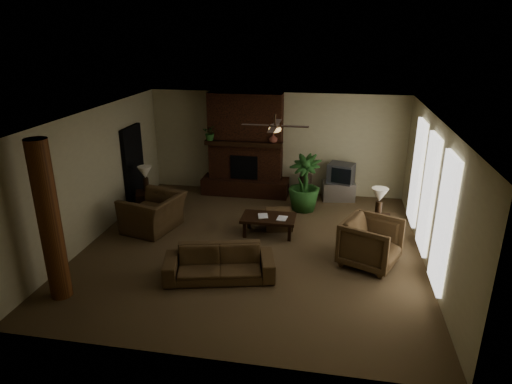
% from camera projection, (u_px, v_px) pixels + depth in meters
% --- Properties ---
extents(room_shell, '(7.00, 7.00, 7.00)m').
position_uv_depth(room_shell, '(253.00, 185.00, 9.02)').
color(room_shell, brown).
rests_on(room_shell, ground).
extents(fireplace, '(2.40, 0.70, 2.80)m').
position_uv_depth(fireplace, '(246.00, 153.00, 12.21)').
color(fireplace, '#412011').
rests_on(fireplace, ground).
extents(windows, '(0.08, 3.65, 2.35)m').
position_uv_depth(windows, '(428.00, 194.00, 8.65)').
color(windows, white).
rests_on(windows, ground).
extents(log_column, '(0.36, 0.36, 2.80)m').
position_uv_depth(log_column, '(50.00, 222.00, 7.29)').
color(log_column, brown).
rests_on(log_column, ground).
extents(doorway, '(0.10, 1.00, 2.10)m').
position_uv_depth(doorway, '(134.00, 167.00, 11.37)').
color(doorway, black).
rests_on(doorway, ground).
extents(ceiling_fan, '(1.35, 1.35, 0.37)m').
position_uv_depth(ceiling_fan, '(275.00, 128.00, 8.84)').
color(ceiling_fan, '#322316').
rests_on(ceiling_fan, ceiling).
extents(sofa, '(2.11, 1.05, 0.79)m').
position_uv_depth(sofa, '(219.00, 258.00, 8.20)').
color(sofa, '#4E3921').
rests_on(sofa, ground).
extents(armchair_left, '(1.10, 1.43, 1.11)m').
position_uv_depth(armchair_left, '(153.00, 207.00, 10.14)').
color(armchair_left, '#4E3921').
rests_on(armchair_left, ground).
extents(armchair_right, '(1.27, 1.30, 1.04)m').
position_uv_depth(armchair_right, '(371.00, 241.00, 8.61)').
color(armchair_right, '#4E3921').
rests_on(armchair_right, ground).
extents(coffee_table, '(1.20, 0.70, 0.43)m').
position_uv_depth(coffee_table, '(269.00, 219.00, 9.95)').
color(coffee_table, black).
rests_on(coffee_table, ground).
extents(ottoman, '(0.71, 0.71, 0.40)m').
position_uv_depth(ottoman, '(278.00, 219.00, 10.36)').
color(ottoman, '#4E3921').
rests_on(ottoman, ground).
extents(tv_stand, '(0.91, 0.61, 0.50)m').
position_uv_depth(tv_stand, '(338.00, 191.00, 12.03)').
color(tv_stand, '#AFAFB1').
rests_on(tv_stand, ground).
extents(tv, '(0.77, 0.69, 0.52)m').
position_uv_depth(tv, '(341.00, 173.00, 11.84)').
color(tv, '#3A3A3D').
rests_on(tv, tv_stand).
extents(floor_vase, '(0.34, 0.34, 0.77)m').
position_uv_depth(floor_vase, '(305.00, 184.00, 12.02)').
color(floor_vase, black).
rests_on(floor_vase, ground).
extents(floor_plant, '(1.30, 1.64, 0.81)m').
position_uv_depth(floor_plant, '(304.00, 195.00, 11.30)').
color(floor_plant, '#275221').
rests_on(floor_plant, ground).
extents(side_table_left, '(0.66, 0.66, 0.55)m').
position_uv_depth(side_table_left, '(147.00, 202.00, 11.18)').
color(side_table_left, black).
rests_on(side_table_left, ground).
extents(lamp_left, '(0.36, 0.36, 0.65)m').
position_uv_depth(lamp_left, '(145.00, 174.00, 10.98)').
color(lamp_left, '#322316').
rests_on(lamp_left, side_table_left).
extents(side_table_right, '(0.52, 0.52, 0.55)m').
position_uv_depth(side_table_right, '(378.00, 228.00, 9.73)').
color(side_table_right, black).
rests_on(side_table_right, ground).
extents(lamp_right, '(0.45, 0.45, 0.65)m').
position_uv_depth(lamp_right, '(380.00, 197.00, 9.48)').
color(lamp_right, '#322316').
rests_on(lamp_right, side_table_right).
extents(mantel_plant, '(0.40, 0.44, 0.33)m').
position_uv_depth(mantel_plant, '(210.00, 134.00, 11.88)').
color(mantel_plant, '#275221').
rests_on(mantel_plant, fireplace).
extents(mantel_vase, '(0.27, 0.28, 0.22)m').
position_uv_depth(mantel_vase, '(273.00, 138.00, 11.67)').
color(mantel_vase, brown).
rests_on(mantel_vase, fireplace).
extents(book_a, '(0.22, 0.08, 0.29)m').
position_uv_depth(book_a, '(258.00, 211.00, 9.87)').
color(book_a, '#999999').
rests_on(book_a, coffee_table).
extents(book_b, '(0.21, 0.04, 0.29)m').
position_uv_depth(book_b, '(277.00, 212.00, 9.79)').
color(book_b, '#999999').
rests_on(book_b, coffee_table).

